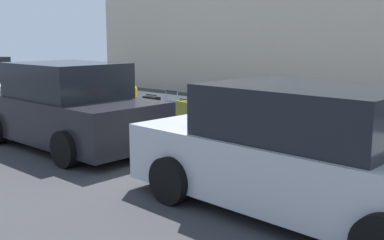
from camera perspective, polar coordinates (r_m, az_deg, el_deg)
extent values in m
plane|color=#333335|center=(9.35, 1.32, -3.39)|extent=(40.00, 40.00, 0.00)
cube|color=#ADA89E|center=(11.29, 9.77, -0.83)|extent=(18.00, 5.00, 0.14)
cube|color=red|center=(8.39, 20.71, -2.28)|extent=(0.40, 0.25, 0.68)
cube|color=black|center=(8.39, 20.71, -2.28)|extent=(0.39, 0.07, 0.69)
cylinder|color=gray|center=(8.28, 21.93, 0.01)|extent=(0.02, 0.02, 0.04)
cylinder|color=gray|center=(8.37, 19.82, 0.25)|extent=(0.02, 0.02, 0.04)
cylinder|color=black|center=(8.32, 20.87, 0.27)|extent=(0.32, 0.05, 0.02)
cylinder|color=black|center=(8.42, 21.66, -4.51)|extent=(0.05, 0.02, 0.04)
cylinder|color=black|center=(8.51, 19.51, -4.22)|extent=(0.05, 0.02, 0.04)
cube|color=#59601E|center=(8.56, 17.54, -2.29)|extent=(0.39, 0.25, 0.55)
cube|color=black|center=(8.56, 17.54, -2.29)|extent=(0.39, 0.05, 0.56)
cylinder|color=gray|center=(8.44, 18.64, -0.49)|extent=(0.02, 0.02, 0.04)
cylinder|color=gray|center=(8.58, 16.67, -0.22)|extent=(0.02, 0.02, 0.04)
cylinder|color=black|center=(8.50, 17.65, -0.22)|extent=(0.33, 0.03, 0.02)
cylinder|color=black|center=(8.55, 18.46, -4.09)|extent=(0.04, 0.02, 0.04)
cylinder|color=black|center=(8.69, 16.46, -3.76)|extent=(0.04, 0.02, 0.04)
cube|color=navy|center=(8.70, 14.22, -1.97)|extent=(0.42, 0.25, 0.54)
cube|color=black|center=(8.70, 14.22, -1.97)|extent=(0.42, 0.05, 0.55)
cylinder|color=gray|center=(8.54, 15.36, 0.64)|extent=(0.02, 0.02, 0.31)
cylinder|color=gray|center=(8.71, 13.34, 0.91)|extent=(0.02, 0.02, 0.31)
cylinder|color=black|center=(8.60, 14.38, 1.78)|extent=(0.35, 0.03, 0.02)
cylinder|color=black|center=(8.67, 15.18, -3.74)|extent=(0.04, 0.02, 0.04)
cylinder|color=black|center=(8.84, 13.14, -3.38)|extent=(0.04, 0.02, 0.04)
cube|color=black|center=(8.97, 11.17, -0.71)|extent=(0.51, 0.26, 0.78)
cube|color=black|center=(8.97, 11.17, -0.71)|extent=(0.51, 0.08, 0.79)
cylinder|color=gray|center=(8.81, 12.52, 1.75)|extent=(0.02, 0.02, 0.04)
cylinder|color=gray|center=(9.00, 10.03, 2.01)|extent=(0.02, 0.02, 0.04)
cylinder|color=black|center=(8.90, 11.27, 2.01)|extent=(0.44, 0.06, 0.02)
cylinder|color=black|center=(8.95, 12.36, -3.18)|extent=(0.05, 0.02, 0.04)
cylinder|color=black|center=(9.14, 9.85, -2.81)|extent=(0.05, 0.02, 0.04)
cube|color=maroon|center=(9.29, 8.37, -0.73)|extent=(0.38, 0.20, 0.63)
cube|color=black|center=(9.29, 8.37, -0.73)|extent=(0.38, 0.05, 0.64)
cylinder|color=gray|center=(9.15, 9.25, 1.20)|extent=(0.02, 0.02, 0.04)
cylinder|color=gray|center=(9.32, 7.61, 1.40)|extent=(0.02, 0.02, 0.04)
cylinder|color=black|center=(9.23, 8.43, 1.42)|extent=(0.31, 0.04, 0.02)
cylinder|color=black|center=(9.27, 9.17, -2.62)|extent=(0.04, 0.02, 0.04)
cylinder|color=black|center=(9.43, 7.50, -2.35)|extent=(0.04, 0.02, 0.04)
cube|color=#0F606B|center=(9.59, 5.99, -0.51)|extent=(0.39, 0.20, 0.57)
cube|color=black|center=(9.59, 5.99, -0.51)|extent=(0.40, 0.05, 0.58)
cylinder|color=gray|center=(9.42, 6.81, 1.73)|extent=(0.02, 0.02, 0.22)
cylinder|color=gray|center=(9.62, 5.28, 1.93)|extent=(0.02, 0.02, 0.22)
cylinder|color=black|center=(9.51, 6.05, 2.49)|extent=(0.33, 0.04, 0.02)
cylinder|color=black|center=(9.54, 6.76, -2.20)|extent=(0.04, 0.02, 0.04)
cylinder|color=black|center=(9.74, 5.19, -1.91)|extent=(0.04, 0.02, 0.04)
cube|color=#9EA0A8|center=(9.84, 3.61, 0.24)|extent=(0.37, 0.25, 0.72)
cube|color=black|center=(9.84, 3.61, 0.24)|extent=(0.38, 0.05, 0.74)
cylinder|color=gray|center=(9.68, 4.36, 2.84)|extent=(0.02, 0.02, 0.20)
cylinder|color=gray|center=(9.87, 2.94, 2.99)|extent=(0.02, 0.02, 0.20)
cylinder|color=black|center=(9.76, 3.65, 3.51)|extent=(0.31, 0.03, 0.02)
cylinder|color=black|center=(9.81, 4.32, -1.81)|extent=(0.04, 0.02, 0.04)
cylinder|color=black|center=(10.00, 2.88, -1.56)|extent=(0.04, 0.02, 0.04)
cube|color=red|center=(10.18, 1.44, 0.73)|extent=(0.46, 0.26, 0.77)
cube|color=black|center=(10.18, 1.44, 0.73)|extent=(0.46, 0.08, 0.79)
cylinder|color=gray|center=(10.01, 2.34, 2.91)|extent=(0.02, 0.02, 0.04)
cylinder|color=gray|center=(10.24, 0.58, 3.08)|extent=(0.02, 0.02, 0.04)
cylinder|color=black|center=(10.12, 1.45, 3.11)|extent=(0.39, 0.06, 0.02)
cylinder|color=black|center=(10.14, 2.33, -1.40)|extent=(0.05, 0.02, 0.04)
cylinder|color=black|center=(10.37, 0.55, -1.14)|extent=(0.05, 0.02, 0.04)
cube|color=#59601E|center=(10.60, -0.74, 0.68)|extent=(0.48, 0.29, 0.61)
cube|color=black|center=(10.60, -0.74, 0.68)|extent=(0.47, 0.09, 0.63)
cylinder|color=gray|center=(10.40, -0.03, 2.32)|extent=(0.02, 0.02, 0.04)
cylinder|color=gray|center=(10.70, -1.45, 2.54)|extent=(0.02, 0.02, 0.04)
cylinder|color=black|center=(10.54, -0.75, 2.54)|extent=(0.40, 0.06, 0.02)
cylinder|color=black|center=(10.49, -0.01, -1.00)|extent=(0.05, 0.02, 0.04)
cylinder|color=black|center=(10.80, -1.45, -0.68)|extent=(0.05, 0.02, 0.04)
cube|color=navy|center=(11.04, -2.52, 0.89)|extent=(0.43, 0.28, 0.55)
cube|color=black|center=(11.04, -2.52, 0.89)|extent=(0.43, 0.08, 0.56)
cylinder|color=gray|center=(10.86, -1.83, 2.88)|extent=(0.02, 0.02, 0.25)
cylinder|color=gray|center=(11.10, -3.23, 3.02)|extent=(0.02, 0.02, 0.25)
cylinder|color=black|center=(10.96, -2.54, 3.60)|extent=(0.36, 0.05, 0.02)
cylinder|color=black|center=(10.96, -1.79, -0.52)|extent=(0.05, 0.02, 0.04)
cylinder|color=black|center=(11.20, -3.22, -0.31)|extent=(0.05, 0.02, 0.04)
cube|color=black|center=(11.31, -5.02, 1.30)|extent=(0.46, 0.22, 0.64)
cube|color=black|center=(11.31, -5.02, 1.30)|extent=(0.46, 0.05, 0.65)
cylinder|color=gray|center=(11.12, -4.40, 2.93)|extent=(0.02, 0.02, 0.04)
cylinder|color=gray|center=(11.42, -5.68, 3.09)|extent=(0.02, 0.02, 0.04)
cylinder|color=black|center=(11.26, -5.05, 3.11)|extent=(0.39, 0.04, 0.02)
cylinder|color=black|center=(11.21, -4.34, -0.31)|extent=(0.04, 0.02, 0.04)
cylinder|color=black|center=(11.51, -5.64, -0.05)|extent=(0.04, 0.02, 0.04)
cylinder|color=#D89E0C|center=(11.94, -7.23, 1.87)|extent=(0.20, 0.20, 0.70)
sphere|color=#D89E0C|center=(11.89, -7.27, 3.78)|extent=(0.21, 0.21, 0.21)
cylinder|color=#D89E0C|center=(12.05, -7.69, 2.10)|extent=(0.09, 0.10, 0.09)
cylinder|color=#D89E0C|center=(11.82, -6.77, 1.97)|extent=(0.09, 0.10, 0.09)
cylinder|color=brown|center=(12.25, -9.31, 1.92)|extent=(0.11, 0.11, 0.66)
cube|color=#B2B5BA|center=(5.96, 13.64, -5.85)|extent=(4.64, 1.99, 0.79)
cube|color=black|center=(5.81, 13.93, 0.99)|extent=(2.43, 1.79, 0.65)
cylinder|color=black|center=(6.18, -2.68, -7.45)|extent=(0.65, 0.24, 0.64)
cylinder|color=black|center=(7.55, 7.94, -4.27)|extent=(0.65, 0.24, 0.64)
cube|color=black|center=(9.66, -15.06, 0.30)|extent=(4.28, 1.85, 0.84)
cube|color=black|center=(9.57, -15.26, 4.81)|extent=(2.23, 1.69, 0.69)
cylinder|color=black|center=(11.30, -14.69, 0.28)|extent=(0.64, 0.22, 0.64)
cylinder|color=black|center=(8.14, -15.39, -3.49)|extent=(0.64, 0.22, 0.64)
cylinder|color=black|center=(9.22, -5.69, -1.60)|extent=(0.64, 0.22, 0.64)
cylinder|color=black|center=(13.46, -20.45, 1.51)|extent=(0.64, 0.22, 0.64)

